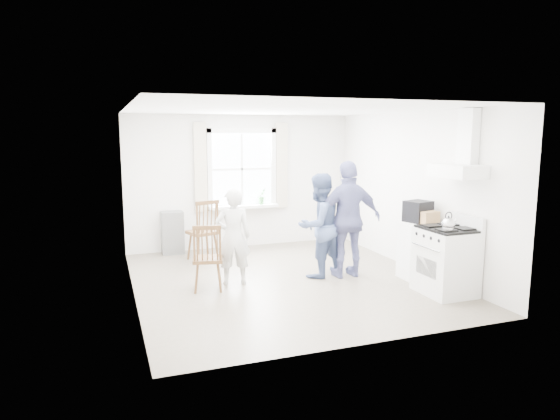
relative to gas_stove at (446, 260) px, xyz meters
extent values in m
cube|color=#786C5C|center=(-1.91, 1.35, -0.49)|extent=(4.62, 5.12, 0.02)
cube|color=silver|center=(-1.91, 3.87, 0.82)|extent=(4.62, 0.04, 2.64)
cube|color=silver|center=(-1.91, -1.17, 0.82)|extent=(4.62, 0.04, 2.64)
cube|color=silver|center=(-4.18, 1.35, 0.82)|extent=(0.04, 5.12, 2.64)
cube|color=silver|center=(0.36, 1.35, 0.82)|extent=(0.04, 5.12, 2.64)
cube|color=white|center=(-1.91, 1.35, 2.13)|extent=(4.62, 5.12, 0.02)
cube|color=white|center=(-1.91, 3.83, 1.07)|extent=(1.20, 0.02, 1.40)
cube|color=white|center=(-1.91, 3.80, 1.81)|extent=(1.38, 0.09, 0.09)
cube|color=white|center=(-1.91, 3.80, 0.32)|extent=(1.38, 0.09, 0.09)
cube|color=white|center=(-2.56, 3.80, 1.07)|extent=(0.09, 0.09, 1.58)
cube|color=white|center=(-1.27, 3.80, 1.07)|extent=(0.09, 0.09, 1.58)
cube|color=white|center=(-1.91, 3.73, 0.34)|extent=(1.38, 0.24, 0.06)
cube|color=beige|center=(-2.73, 3.79, 1.12)|extent=(0.24, 0.05, 1.70)
cube|color=beige|center=(-1.09, 3.79, 1.12)|extent=(0.24, 0.05, 1.70)
cube|color=white|center=(0.11, 0.00, 1.26)|extent=(0.45, 0.76, 0.18)
cube|color=white|center=(0.26, 0.00, 1.73)|extent=(0.14, 0.30, 0.76)
cube|color=slate|center=(-3.31, 3.68, -0.08)|extent=(0.40, 0.30, 0.80)
cube|color=white|center=(-0.01, 0.00, -0.02)|extent=(0.65, 0.76, 0.92)
cube|color=black|center=(-0.01, 0.00, 0.45)|extent=(0.61, 0.72, 0.03)
cube|color=white|center=(0.29, 0.00, 0.54)|extent=(0.06, 0.76, 0.20)
cylinder|color=silver|center=(-0.35, 0.00, 0.22)|extent=(0.02, 0.61, 0.02)
sphere|color=silver|center=(-0.13, -0.18, 0.56)|extent=(0.18, 0.18, 0.18)
cylinder|color=silver|center=(-0.13, -0.18, 0.50)|extent=(0.16, 0.16, 0.04)
torus|color=black|center=(-0.13, -0.18, 0.67)|extent=(0.12, 0.02, 0.11)
cube|color=white|center=(0.07, 0.70, -0.03)|extent=(0.50, 0.55, 0.90)
cube|color=black|center=(0.05, 0.77, 0.50)|extent=(0.44, 0.41, 0.17)
cube|color=black|center=(0.05, 0.77, 0.66)|extent=(0.44, 0.41, 0.15)
cube|color=#AA8352|center=(0.10, 0.59, 0.51)|extent=(0.32, 0.25, 0.19)
cube|color=#4C3018|center=(-2.87, 3.02, 0.02)|extent=(0.58, 0.57, 0.06)
cube|color=#4C3018|center=(-2.81, 2.83, 0.32)|extent=(0.45, 0.20, 0.60)
cylinder|color=#4C3018|center=(-2.87, 3.02, -0.24)|extent=(0.04, 0.04, 0.48)
cube|color=#4C3018|center=(-3.13, 1.31, -0.03)|extent=(0.49, 0.48, 0.05)
cube|color=#4C3018|center=(-3.17, 1.13, 0.24)|extent=(0.40, 0.14, 0.54)
cylinder|color=#4C3018|center=(-3.13, 1.31, -0.27)|extent=(0.04, 0.04, 0.43)
imported|color=silver|center=(-2.71, 1.46, 0.24)|extent=(0.60, 0.60, 1.45)
imported|color=#465782|center=(-1.34, 1.39, 0.34)|extent=(1.02, 1.02, 1.64)
imported|color=navy|center=(-0.91, 1.22, 0.43)|extent=(1.11, 1.11, 1.83)
imported|color=#347634|center=(-1.53, 3.71, 0.52)|extent=(0.23, 0.23, 0.32)
camera|label=1|loc=(-4.51, -5.63, 1.79)|focal=32.00mm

